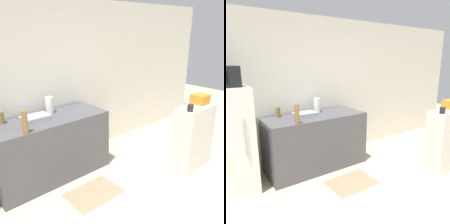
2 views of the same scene
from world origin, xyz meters
The scene contains 10 objects.
wall_back centered at (0.00, 2.77, 1.30)m, with size 8.00×0.06×2.60m, color silver.
counter centered at (-0.14, 2.36, 0.47)m, with size 1.71×0.68×0.94m, color #4C4C51.
sink_basin centered at (-0.30, 2.43, 0.97)m, with size 0.38×0.26×0.06m, color #9EA3A8.
bottle_tall centered at (-0.59, 2.08, 1.09)m, with size 0.07×0.07×0.29m, color olive.
bottle_short centered at (-0.69, 2.60, 1.02)m, with size 0.07×0.07×0.17m, color olive.
shelf_cabinet centered at (1.69, 1.11, 0.52)m, with size 0.69×0.33×1.03m, color silver.
basket centered at (1.83, 1.14, 1.11)m, with size 0.24×0.23×0.15m, color orange.
jar centered at (1.40, 1.04, 1.08)m, with size 0.09×0.09×0.10m, color #232328.
paper_towel_roll centered at (0.00, 2.56, 1.06)m, with size 0.11×0.11×0.25m, color white.
kitchen_rug centered at (0.06, 1.60, 0.00)m, with size 0.73×0.52×0.01m, color #937A5B.
Camera 1 is at (-1.68, -0.72, 2.19)m, focal length 40.00 mm.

